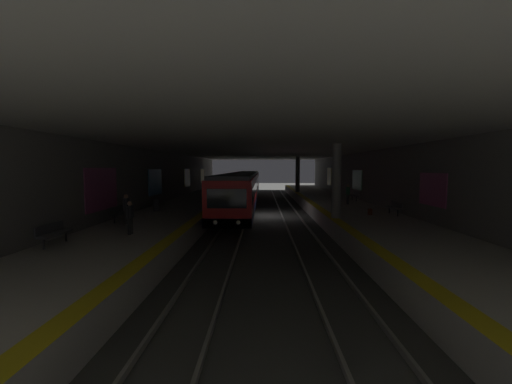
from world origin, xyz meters
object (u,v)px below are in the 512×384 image
Objects in this scene: metro_train at (244,187)px; bench_left_mid at (355,195)px; pillar_near at (336,181)px; person_walking_mid at (348,193)px; pillar_far at (298,174)px; bench_right_mid at (118,212)px; bench_left_near at (395,207)px; person_standing_far at (209,185)px; bench_right_near at (53,232)px; person_boarding at (130,217)px; trash_bin at (156,205)px; person_waiting_near at (126,208)px; backpack_on_floor at (370,212)px.

bench_left_mid is (-5.16, -10.73, -0.45)m from metro_train.
pillar_near is 8.00m from person_walking_mid.
pillar_far is 8.99m from metro_train.
bench_right_mid is at bearing 96.71° from pillar_near.
pillar_near is 0.13× the size of metro_train.
metro_train is at bearing 64.33° from bench_left_mid.
metro_train is 17.79m from bench_left_near.
bench_left_mid is at bearing -126.18° from person_standing_far.
bench_left_near is (-14.18, -10.73, -0.45)m from metro_train.
bench_right_near is 1.00× the size of person_walking_mid.
person_boarding is 1.82× the size of trash_bin.
bench_right_mid is 4.22m from person_boarding.
metro_train reaches higher than person_standing_far.
person_boarding is at bearing -45.42° from bench_right_near.
pillar_far reaches higher than person_walking_mid.
pillar_far is 2.68× the size of bench_right_mid.
person_boarding is (-2.69, -1.32, -0.06)m from person_waiting_near.
metro_train is (-6.01, 6.55, -1.30)m from pillar_far.
person_standing_far is at bearing 27.78° from pillar_near.
person_walking_mid reaches higher than person_standing_far.
person_standing_far is (23.43, -1.34, 0.33)m from bench_right_mid.
person_standing_far is (24.33, -0.47, -0.03)m from person_waiting_near.
bench_right_near is at bearing 175.87° from trash_bin.
pillar_far is 11.64m from person_standing_far.
trash_bin is (8.00, 1.46, -0.41)m from person_boarding.
person_standing_far reaches higher than bench_right_mid.
person_walking_mid is (-8.16, -9.25, -0.05)m from metro_train.
pillar_near is 13.09m from bench_right_mid.
metro_train reaches higher than bench_left_mid.
person_walking_mid is at bearing -60.20° from bench_right_mid.
trash_bin is at bearing -9.45° from bench_right_mid.
metro_train is 20.49× the size of bench_right_mid.
pillar_near is 12.33m from person_waiting_near.
person_walking_mid is (14.68, -15.58, 0.40)m from bench_right_near.
bench_left_near is 2.00× the size of trash_bin.
person_walking_mid reaches higher than person_boarding.
person_waiting_near reaches higher than bench_right_mid.
person_waiting_near is (-12.83, 16.20, 0.36)m from bench_left_mid.
backpack_on_floor is (3.75, -14.56, -0.69)m from person_waiting_near.
person_standing_far is at bearing -1.10° from person_waiting_near.
person_waiting_near is (-3.81, 16.20, 0.36)m from bench_left_near.
trash_bin is (-12.68, 5.60, -0.55)m from metro_train.
trash_bin is (-7.52, 16.33, -0.10)m from bench_left_mid.
bench_right_mid is at bearing 0.00° from bench_right_near.
person_boarding is at bearing 133.07° from person_walking_mid.
bench_left_mid is 1.00× the size of bench_right_near.
person_standing_far is at bearing 37.47° from bench_left_near.
pillar_near is at bearing 117.69° from backpack_on_floor.
bench_right_near reaches higher than trash_bin.
pillar_near is 16.94m from metro_train.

